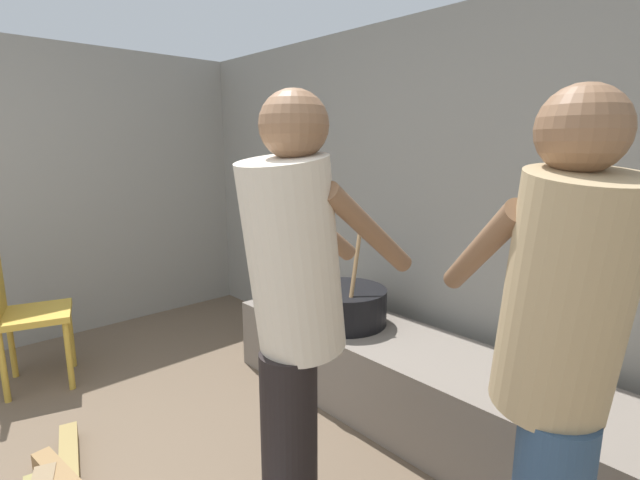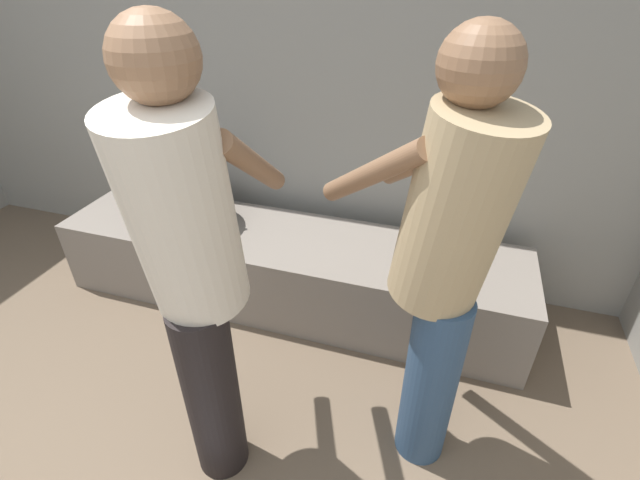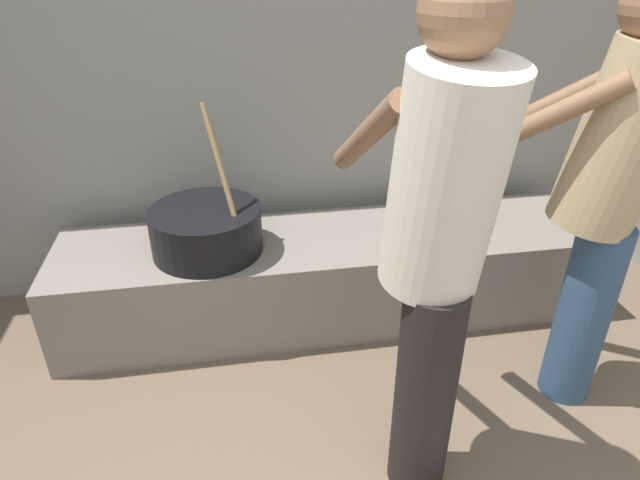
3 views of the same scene
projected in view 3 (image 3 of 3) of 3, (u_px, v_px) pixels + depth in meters
block_enclosure_rear at (236, 73)px, 2.70m from camera, size 4.96×0.20×2.24m
hearth_ledge at (333, 274)px, 2.74m from camera, size 2.64×0.60×0.44m
cooking_pot_main at (207, 230)px, 2.46m from camera, size 0.50×0.50×0.66m
cook_in_cream_shirt at (438, 239)px, 1.54m from camera, size 0.39×0.71×1.67m
cook_in_tan_shirt at (609, 187)px, 1.91m from camera, size 0.72×0.68×1.64m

